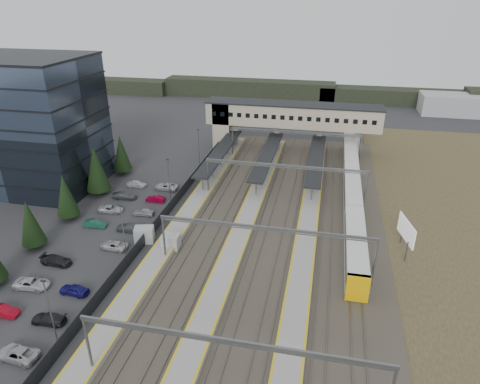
% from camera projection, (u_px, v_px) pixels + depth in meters
% --- Properties ---
extents(ground, '(220.00, 220.00, 0.00)m').
position_uv_depth(ground, '(196.00, 233.00, 67.13)').
color(ground, '#2B2B2D').
rests_on(ground, ground).
extents(office_building, '(24.30, 18.30, 24.30)m').
position_uv_depth(office_building, '(27.00, 123.00, 79.34)').
color(office_building, '#364358').
rests_on(office_building, ground).
extents(conifer_row, '(4.42, 49.82, 9.50)m').
position_uv_depth(conifer_row, '(51.00, 203.00, 65.81)').
color(conifer_row, black).
rests_on(conifer_row, ground).
extents(car_park, '(10.76, 44.81, 1.29)m').
position_uv_depth(car_park, '(97.00, 242.00, 63.68)').
color(car_park, '#A9A9AE').
rests_on(car_park, ground).
extents(lampposts, '(0.50, 53.25, 8.07)m').
position_uv_depth(lampposts, '(149.00, 200.00, 67.90)').
color(lampposts, slate).
rests_on(lampposts, ground).
extents(fence, '(0.08, 90.00, 2.00)m').
position_uv_depth(fence, '(168.00, 209.00, 72.36)').
color(fence, '#26282B').
rests_on(fence, ground).
extents(relay_cabin_near, '(3.25, 2.72, 2.34)m').
position_uv_depth(relay_cabin_near, '(144.00, 235.00, 64.51)').
color(relay_cabin_near, '#9FA2A4').
rests_on(relay_cabin_near, ground).
extents(relay_cabin_far, '(2.57, 2.16, 2.29)m').
position_uv_depth(relay_cabin_far, '(171.00, 242.00, 62.66)').
color(relay_cabin_far, '#9FA2A4').
rests_on(relay_cabin_far, ground).
extents(rail_corridor, '(34.00, 90.00, 0.92)m').
position_uv_depth(rail_corridor, '(260.00, 222.00, 69.67)').
color(rail_corridor, '#373329').
rests_on(rail_corridor, ground).
extents(canopies, '(23.10, 30.00, 3.28)m').
position_uv_depth(canopies, '(267.00, 155.00, 88.01)').
color(canopies, black).
rests_on(canopies, ground).
extents(footbridge, '(40.40, 6.40, 11.20)m').
position_uv_depth(footbridge, '(280.00, 117.00, 99.43)').
color(footbridge, tan).
rests_on(footbridge, ground).
extents(gantries, '(28.40, 62.28, 7.17)m').
position_uv_depth(gantries, '(276.00, 198.00, 64.96)').
color(gantries, slate).
rests_on(gantries, ground).
extents(train, '(2.79, 58.19, 3.51)m').
position_uv_depth(train, '(352.00, 191.00, 76.74)').
color(train, silver).
rests_on(train, ground).
extents(billboard, '(1.49, 5.90, 5.12)m').
position_uv_depth(billboard, '(406.00, 231.00, 60.93)').
color(billboard, slate).
rests_on(billboard, ground).
extents(treeline_far, '(170.00, 19.00, 7.00)m').
position_uv_depth(treeline_far, '(347.00, 95.00, 142.97)').
color(treeline_far, black).
rests_on(treeline_far, ground).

